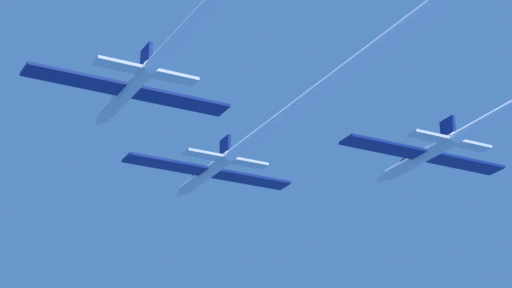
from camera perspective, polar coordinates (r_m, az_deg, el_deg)
jet_lead at (r=104.94m, az=0.43°, el=0.73°), size 19.56×53.30×3.24m
jet_left_wing at (r=82.68m, az=-2.88°, el=7.28°), size 19.56×60.81×3.24m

